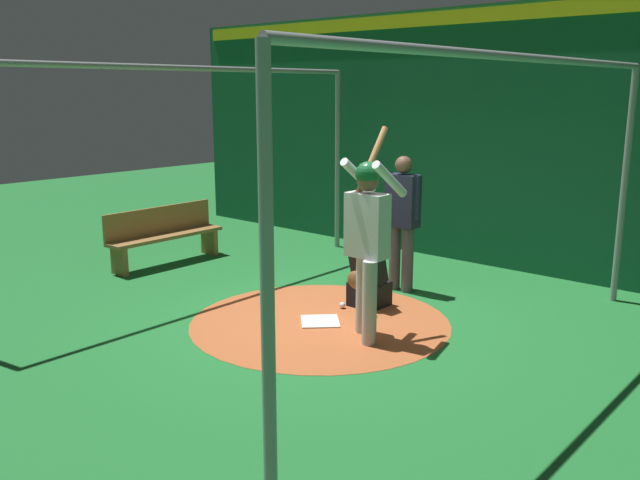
% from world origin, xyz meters
% --- Properties ---
extents(ground_plane, '(27.82, 27.82, 0.00)m').
position_xyz_m(ground_plane, '(0.00, 0.00, 0.00)').
color(ground_plane, '#1E6B2D').
extents(dirt_circle, '(2.92, 2.92, 0.01)m').
position_xyz_m(dirt_circle, '(0.00, 0.00, 0.00)').
color(dirt_circle, '#AD562D').
rests_on(dirt_circle, ground).
extents(home_plate, '(0.59, 0.59, 0.01)m').
position_xyz_m(home_plate, '(0.00, 0.00, 0.01)').
color(home_plate, white).
rests_on(home_plate, dirt_circle).
extents(batter, '(0.68, 0.49, 2.19)m').
position_xyz_m(batter, '(0.04, 0.68, 1.15)').
color(batter, '#B3B3B7').
rests_on(batter, ground).
extents(catcher, '(0.58, 0.40, 0.98)m').
position_xyz_m(catcher, '(-0.80, 0.06, 0.38)').
color(catcher, black).
rests_on(catcher, ground).
extents(umpire, '(0.22, 0.49, 1.75)m').
position_xyz_m(umpire, '(-1.62, -0.02, 0.99)').
color(umpire, '#4C4C51').
rests_on(umpire, ground).
extents(back_wall, '(0.23, 11.82, 3.73)m').
position_xyz_m(back_wall, '(-3.61, 0.00, 1.88)').
color(back_wall, '#145133').
rests_on(back_wall, ground).
extents(cage_frame, '(6.07, 4.53, 2.86)m').
position_xyz_m(cage_frame, '(0.00, 0.00, 2.04)').
color(cage_frame, gray).
rests_on(cage_frame, ground).
extents(bench, '(1.87, 0.36, 0.85)m').
position_xyz_m(bench, '(-0.45, -3.48, 0.45)').
color(bench, olive).
rests_on(bench, ground).
extents(baseball_0, '(0.07, 0.07, 0.07)m').
position_xyz_m(baseball_0, '(-0.54, -0.11, 0.04)').
color(baseball_0, white).
rests_on(baseball_0, dirt_circle).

